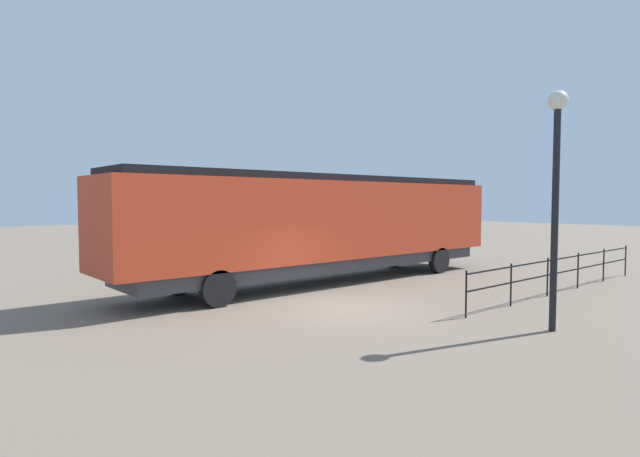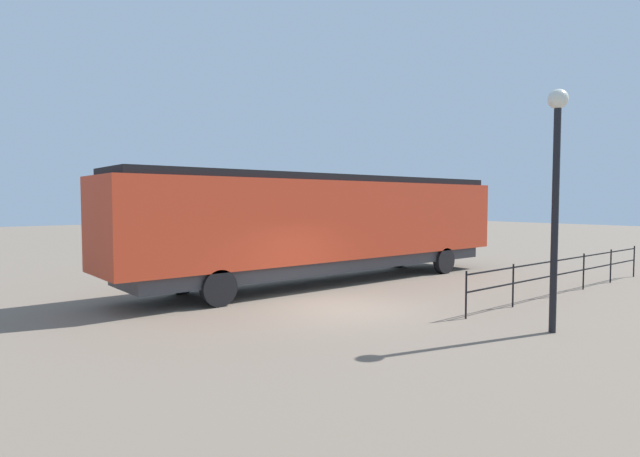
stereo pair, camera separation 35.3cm
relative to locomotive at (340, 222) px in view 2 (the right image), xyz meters
The scene contains 4 objects.
ground_plane 5.58m from the locomotive, 40.27° to the right, with size 120.00×120.00×0.00m, color #756656.
locomotive is the anchor object (origin of this frame).
lamp_post 9.16m from the locomotive, ahead, with size 0.45×0.45×5.67m.
platform_fence 8.14m from the locomotive, 31.50° to the left, with size 0.05×11.69×1.27m.
Camera 2 is at (10.70, -9.70, 3.10)m, focal length 28.50 mm.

